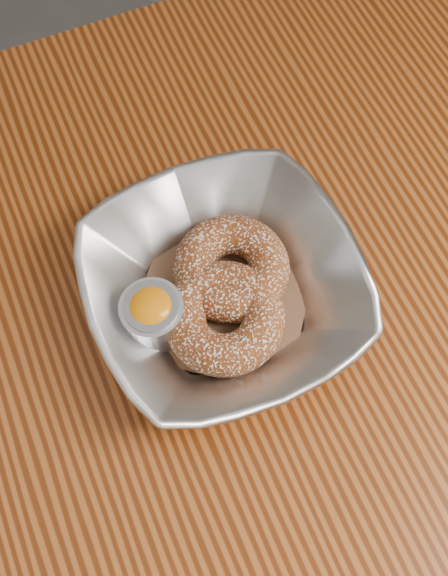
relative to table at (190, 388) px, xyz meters
name	(u,v)px	position (x,y,z in m)	size (l,w,h in m)	color
ground_plane	(206,484)	(0.00, 0.00, -0.65)	(4.00, 4.00, 0.00)	#565659
table	(190,388)	(0.00, 0.00, 0.00)	(1.20, 0.80, 0.75)	brown
serving_bowl	(224,289)	(0.05, 0.03, 0.13)	(0.23, 0.23, 0.06)	#B2B5B9
parchment	(224,298)	(0.05, 0.03, 0.11)	(0.14, 0.14, 0.00)	brown
donut_back	(231,268)	(0.07, 0.05, 0.13)	(0.10, 0.10, 0.04)	brown
donut_front	(224,318)	(0.04, 0.01, 0.13)	(0.10, 0.10, 0.04)	brown
ramekin	(153,315)	(-0.01, 0.03, 0.13)	(0.05, 0.05, 0.05)	#B2B5B9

